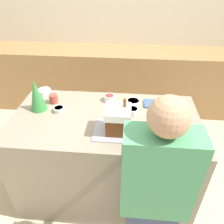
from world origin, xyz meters
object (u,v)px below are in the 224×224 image
Objects in this scene: decorative_tree at (36,95)px; candy_bowl_center_rear at (109,98)px; baking_tray at (118,131)px; gingerbread_house at (118,119)px; candy_bowl_front_corner at (59,109)px; candy_bowl_near_tray_right at (45,92)px; cookbook at (156,104)px; candy_bowl_behind_tray at (133,111)px; mug at (53,99)px; person at (153,201)px; candy_bowl_near_tray_left at (133,102)px.

decorative_tree reaches higher than candy_bowl_center_rear.
baking_tray is 3.55× the size of candy_bowl_center_rear.
gingerbread_house is 0.58m from candy_bowl_front_corner.
candy_bowl_near_tray_right is 0.60× the size of cookbook.
baking_tray is 0.27m from candy_bowl_behind_tray.
gingerbread_house is at bearing 33.01° from baking_tray.
decorative_tree is 1.05m from cookbook.
decorative_tree is at bearing -161.75° from candy_bowl_center_rear.
gingerbread_house is at bearing -19.01° from decorative_tree.
person reaches higher than mug.
baking_tray is 2.99× the size of candy_bowl_near_tray_right.
cookbook is (1.03, 0.16, -0.13)m from decorative_tree.
baking_tray is 0.40m from candy_bowl_near_tray_left.
candy_bowl_near_tray_left is (0.87, -0.12, -0.00)m from candy_bowl_near_tray_right.
candy_bowl_front_corner is at bearing -57.16° from mug.
candy_bowl_behind_tray is 1.25× the size of mug.
candy_bowl_near_tray_left is at bearing -7.80° from candy_bowl_near_tray_right.
candy_bowl_center_rear is at bearing 8.89° from mug.
person is (-0.06, -0.88, -0.15)m from cookbook.
gingerbread_house is 0.91m from candy_bowl_near_tray_right.
candy_bowl_near_tray_right is 1.08m from cookbook.
mug is (0.14, -0.14, 0.01)m from candy_bowl_near_tray_right.
person is (0.14, -0.87, -0.17)m from candy_bowl_near_tray_left.
candy_bowl_near_tray_right is at bearing 146.19° from gingerbread_house.
candy_bowl_front_corner is at bearing -168.13° from cookbook.
person is at bearing -43.95° from mug.
decorative_tree reaches higher than candy_bowl_behind_tray.
candy_bowl_center_rear is at bearing 18.25° from decorative_tree.
mug is at bearing 136.05° from person.
candy_bowl_behind_tray is 0.64m from candy_bowl_front_corner.
person reaches higher than candy_bowl_front_corner.
gingerbread_house is at bearing -114.49° from candy_bowl_behind_tray.
decorative_tree is 0.18× the size of person.
decorative_tree reaches higher than candy_bowl_near_tray_right.
person is at bearing -61.69° from gingerbread_house.
candy_bowl_center_rear reaches higher than cookbook.
mug is at bearing -177.61° from cookbook.
person reaches higher than candy_bowl_near_tray_right.
mug reaches higher than candy_bowl_center_rear.
candy_bowl_center_rear is 0.52m from mug.
candy_bowl_near_tray_left is at bearing 88.57° from candy_bowl_behind_tray.
decorative_tree reaches higher than baking_tray.
candy_bowl_near_tray_right is at bearing 172.20° from candy_bowl_near_tray_left.
gingerbread_house is 0.41m from candy_bowl_near_tray_left.
person reaches higher than baking_tray.
person is at bearing -36.73° from decorative_tree.
candy_bowl_near_tray_left is at bearing -174.74° from cookbook.
candy_bowl_near_tray_left is 1.58× the size of mug.
person is at bearing -41.90° from candy_bowl_front_corner.
candy_bowl_behind_tray is at bearing 65.51° from gingerbread_house.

